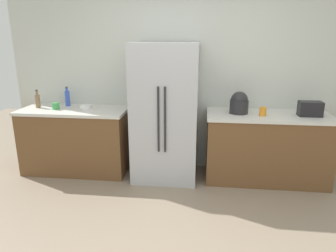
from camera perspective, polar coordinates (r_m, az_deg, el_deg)
ground_plane at (r=3.06m, az=0.92°, el=-20.58°), size 9.95×9.95×0.00m
kitchen_back_panel at (r=4.28m, az=3.55°, el=11.94°), size 4.98×0.10×3.03m
counter_left at (r=4.48m, az=-16.67°, el=-2.48°), size 1.46×0.67×0.89m
counter_right at (r=4.21m, az=17.82°, el=-3.79°), size 1.56×0.67×0.89m
refrigerator at (r=3.98m, az=-0.46°, el=2.50°), size 0.83×0.74×1.77m
toaster at (r=4.15m, az=25.02°, el=2.92°), size 0.27×0.16×0.18m
rice_cooker at (r=4.01m, az=13.14°, el=4.16°), size 0.24×0.24×0.28m
bottle_a at (r=4.60m, az=-23.16°, el=4.40°), size 0.06×0.06×0.25m
bottle_b at (r=4.56m, az=-18.26°, el=5.01°), size 0.07×0.07×0.27m
cup_a at (r=4.42m, az=-20.21°, el=3.53°), size 0.10×0.10×0.09m
cup_b at (r=3.97m, az=17.28°, el=2.61°), size 0.08×0.08×0.11m
bowl_a at (r=4.29m, az=-15.07°, el=3.42°), size 0.16×0.16×0.06m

